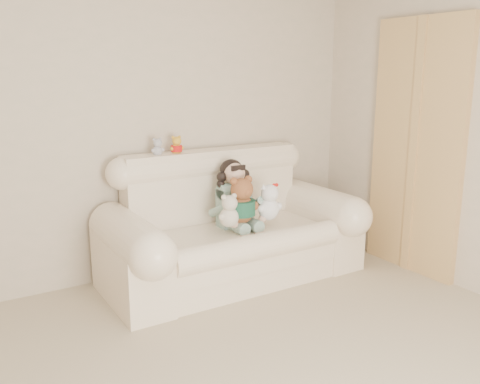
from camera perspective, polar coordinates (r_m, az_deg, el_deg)
The scene contains 9 objects.
wall_back at distance 4.17m, azimuth -14.12°, elevation 7.66°, with size 4.50×4.50×0.00m, color #BFB297.
sofa at distance 4.19m, azimuth -0.72°, elevation -2.86°, with size 2.10×0.95×1.03m, color #FDF0CC, non-canonical shape.
door_panel at distance 4.54m, azimuth 18.83°, elevation 4.59°, with size 0.06×0.90×2.10m, color #AF794B.
seated_child at distance 4.24m, azimuth -0.68°, elevation -0.07°, with size 0.34×0.41×0.56m, color #327964, non-canonical shape.
brown_teddy at distance 4.05m, azimuth 0.14°, elevation -0.41°, with size 0.28×0.22×0.44m, color brown, non-canonical shape.
white_cat at distance 4.16m, azimuth 3.20°, elevation -0.68°, with size 0.23×0.18×0.36m, color white, non-canonical shape.
cream_teddy at distance 3.97m, azimuth -1.21°, elevation -1.71°, with size 0.20×0.15×0.31m, color white, non-canonical shape.
yellow_mini_bear at distance 4.23m, azimuth -7.03°, elevation 5.32°, with size 0.12×0.09×0.18m, color yellow, non-canonical shape.
grey_mini_plush at distance 4.17m, azimuth -9.10°, elevation 5.08°, with size 0.11×0.09×0.18m, color silver, non-canonical shape.
Camera 1 is at (-1.25, -1.46, 1.68)m, focal length 38.73 mm.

